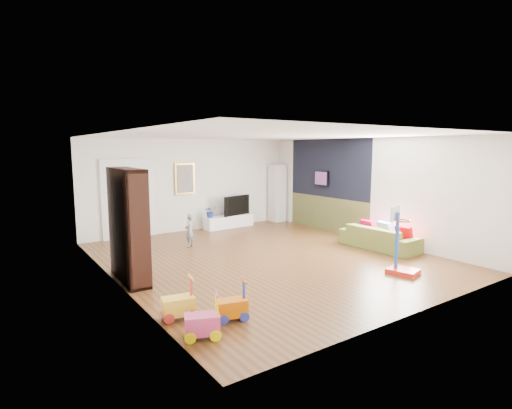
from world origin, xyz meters
TOP-DOWN VIEW (x-y plane):
  - floor at (0.00, 0.00)m, footprint 6.50×7.50m
  - ceiling at (0.00, 0.00)m, footprint 6.50×7.50m
  - wall_back at (0.00, 3.75)m, footprint 6.50×0.00m
  - wall_front at (0.00, -3.75)m, footprint 6.50×0.00m
  - wall_left at (-3.25, 0.00)m, footprint 0.00×7.50m
  - wall_right at (3.25, 0.00)m, footprint 0.00×7.50m
  - navy_accent at (3.23, 1.40)m, footprint 0.01×3.20m
  - olive_wainscot at (3.23, 1.40)m, footprint 0.01×3.20m
  - doorway at (-1.90, 3.71)m, footprint 1.45×0.06m
  - painting_back at (-0.25, 3.71)m, footprint 0.62×0.06m
  - artwork_right at (3.17, 1.60)m, footprint 0.04×0.56m
  - media_console at (1.06, 3.45)m, footprint 1.64×0.51m
  - tall_cabinet at (2.96, 3.48)m, footprint 0.45×0.45m
  - bookshelf at (-3.00, 0.15)m, footprint 0.41×1.43m
  - sofa at (2.69, -0.94)m, footprint 0.82×1.94m
  - basketball_hoop at (1.49, -2.48)m, footprint 0.58×0.65m
  - ride_on_yellow at (-2.95, -1.95)m, footprint 0.49×0.36m
  - ride_on_orange at (-2.35, -2.42)m, footprint 0.48×0.36m
  - ride_on_pink at (-2.94, -2.68)m, footprint 0.51×0.42m
  - child at (-1.02, 1.81)m, footprint 0.36×0.35m
  - tv at (1.28, 3.45)m, footprint 1.06×0.39m
  - vase_plant at (0.42, 3.43)m, footprint 0.40×0.36m
  - pillow_left at (2.86, -1.52)m, footprint 0.12×0.41m
  - pillow_center at (2.91, -0.95)m, footprint 0.20×0.43m
  - pillow_right at (2.89, -0.42)m, footprint 0.10×0.35m

SIDE VIEW (x-z plane):
  - floor at x=0.00m, z-range 0.00..0.00m
  - media_console at x=1.06m, z-range 0.00..0.38m
  - sofa at x=2.69m, z-range 0.00..0.56m
  - ride_on_orange at x=-2.35m, z-range 0.00..0.56m
  - ride_on_pink at x=-2.94m, z-range 0.00..0.59m
  - ride_on_yellow at x=-2.95m, z-range 0.00..0.60m
  - child at x=-1.02m, z-range 0.00..0.84m
  - pillow_left at x=2.86m, z-range 0.24..0.65m
  - pillow_center at x=2.91m, z-range 0.23..0.65m
  - pillow_right at x=2.89m, z-range 0.27..0.62m
  - olive_wainscot at x=3.23m, z-range 0.00..1.00m
  - vase_plant at x=0.42m, z-range 0.38..0.76m
  - basketball_hoop at x=1.49m, z-range 0.00..1.33m
  - tv at x=1.28m, z-range 0.38..0.99m
  - tall_cabinet at x=2.96m, z-range 0.00..1.90m
  - bookshelf at x=-3.00m, z-range 0.00..2.07m
  - doorway at x=-1.90m, z-range 0.00..2.10m
  - wall_back at x=0.00m, z-range 0.00..2.70m
  - wall_front at x=0.00m, z-range 0.00..2.70m
  - wall_left at x=-3.25m, z-range 0.00..2.70m
  - wall_right at x=3.25m, z-range 0.00..2.70m
  - artwork_right at x=3.17m, z-range 1.32..1.78m
  - painting_back at x=-0.25m, z-range 1.09..2.01m
  - navy_accent at x=3.23m, z-range 1.00..2.70m
  - ceiling at x=0.00m, z-range 2.70..2.70m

